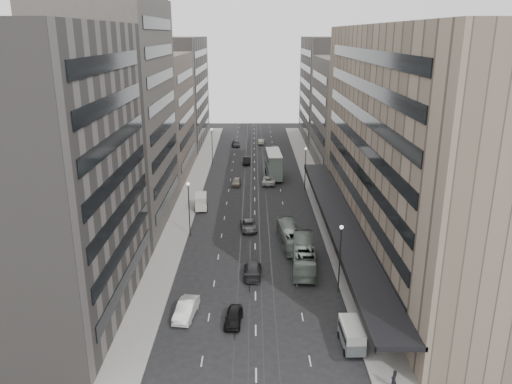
{
  "coord_description": "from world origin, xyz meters",
  "views": [
    {
      "loc": [
        -0.19,
        -57.12,
        28.88
      ],
      "look_at": [
        0.18,
        16.88,
        5.3
      ],
      "focal_mm": 35.0,
      "sensor_mm": 36.0,
      "label": 1
    }
  ],
  "objects_px": {
    "bus_far": "(290,236)",
    "panel_van": "(201,202)",
    "double_decker": "(274,164)",
    "bus_near": "(304,255)",
    "sedan_2": "(249,226)",
    "sedan_0": "(234,317)",
    "vw_microbus": "(352,334)",
    "sedan_1": "(186,309)",
    "pedestrian": "(394,380)"
  },
  "relations": [
    {
      "from": "double_decker",
      "to": "bus_far",
      "type": "bearing_deg",
      "value": -90.8
    },
    {
      "from": "double_decker",
      "to": "vw_microbus",
      "type": "xyz_separation_m",
      "value": [
        5.21,
        -59.13,
        -1.65
      ]
    },
    {
      "from": "sedan_2",
      "to": "double_decker",
      "type": "bearing_deg",
      "value": 74.73
    },
    {
      "from": "vw_microbus",
      "to": "pedestrian",
      "type": "relative_size",
      "value": 2.41
    },
    {
      "from": "bus_near",
      "to": "sedan_1",
      "type": "distance_m",
      "value": 18.24
    },
    {
      "from": "panel_van",
      "to": "pedestrian",
      "type": "distance_m",
      "value": 50.12
    },
    {
      "from": "panel_van",
      "to": "sedan_2",
      "type": "bearing_deg",
      "value": -53.52
    },
    {
      "from": "bus_near",
      "to": "double_decker",
      "type": "bearing_deg",
      "value": -82.46
    },
    {
      "from": "double_decker",
      "to": "pedestrian",
      "type": "xyz_separation_m",
      "value": [
        7.6,
        -65.41,
        -1.89
      ]
    },
    {
      "from": "bus_near",
      "to": "bus_far",
      "type": "xyz_separation_m",
      "value": [
        -1.38,
        6.77,
        -0.19
      ]
    },
    {
      "from": "sedan_1",
      "to": "vw_microbus",
      "type": "bearing_deg",
      "value": -10.32
    },
    {
      "from": "bus_near",
      "to": "panel_van",
      "type": "xyz_separation_m",
      "value": [
        -15.5,
        21.84,
        -0.14
      ]
    },
    {
      "from": "sedan_0",
      "to": "sedan_2",
      "type": "height_order",
      "value": "sedan_0"
    },
    {
      "from": "vw_microbus",
      "to": "panel_van",
      "type": "height_order",
      "value": "panel_van"
    },
    {
      "from": "double_decker",
      "to": "sedan_1",
      "type": "bearing_deg",
      "value": -104.31
    },
    {
      "from": "sedan_0",
      "to": "panel_van",
      "type": "bearing_deg",
      "value": 106.01
    },
    {
      "from": "panel_van",
      "to": "pedestrian",
      "type": "relative_size",
      "value": 2.38
    },
    {
      "from": "sedan_1",
      "to": "sedan_2",
      "type": "height_order",
      "value": "sedan_1"
    },
    {
      "from": "bus_near",
      "to": "double_decker",
      "type": "distance_m",
      "value": 41.74
    },
    {
      "from": "sedan_1",
      "to": "bus_far",
      "type": "bearing_deg",
      "value": 64.62
    },
    {
      "from": "vw_microbus",
      "to": "panel_van",
      "type": "distance_m",
      "value": 43.41
    },
    {
      "from": "sedan_2",
      "to": "bus_far",
      "type": "bearing_deg",
      "value": -50.1
    },
    {
      "from": "bus_far",
      "to": "double_decker",
      "type": "xyz_separation_m",
      "value": [
        -0.93,
        34.88,
        1.54
      ]
    },
    {
      "from": "panel_van",
      "to": "double_decker",
      "type": "bearing_deg",
      "value": 51.24
    },
    {
      "from": "bus_far",
      "to": "sedan_1",
      "type": "relative_size",
      "value": 1.98
    },
    {
      "from": "vw_microbus",
      "to": "panel_van",
      "type": "xyz_separation_m",
      "value": [
        -18.4,
        39.32,
        0.15
      ]
    },
    {
      "from": "bus_far",
      "to": "pedestrian",
      "type": "distance_m",
      "value": 31.25
    },
    {
      "from": "sedan_0",
      "to": "sedan_2",
      "type": "xyz_separation_m",
      "value": [
        1.33,
        25.93,
        -0.03
      ]
    },
    {
      "from": "vw_microbus",
      "to": "double_decker",
      "type": "bearing_deg",
      "value": 93.62
    },
    {
      "from": "bus_near",
      "to": "panel_van",
      "type": "height_order",
      "value": "bus_near"
    },
    {
      "from": "vw_microbus",
      "to": "sedan_1",
      "type": "bearing_deg",
      "value": 160.38
    },
    {
      "from": "sedan_1",
      "to": "sedan_0",
      "type": "bearing_deg",
      "value": -6.93
    },
    {
      "from": "sedan_0",
      "to": "pedestrian",
      "type": "distance_m",
      "value": 17.35
    },
    {
      "from": "bus_far",
      "to": "double_decker",
      "type": "relative_size",
      "value": 1.0
    },
    {
      "from": "vw_microbus",
      "to": "pedestrian",
      "type": "height_order",
      "value": "vw_microbus"
    },
    {
      "from": "sedan_2",
      "to": "bus_near",
      "type": "bearing_deg",
      "value": -65.52
    },
    {
      "from": "sedan_1",
      "to": "pedestrian",
      "type": "relative_size",
      "value": 2.78
    },
    {
      "from": "bus_near",
      "to": "sedan_2",
      "type": "height_order",
      "value": "bus_near"
    },
    {
      "from": "vw_microbus",
      "to": "sedan_1",
      "type": "distance_m",
      "value": 17.49
    },
    {
      "from": "bus_near",
      "to": "pedestrian",
      "type": "relative_size",
      "value": 6.28
    },
    {
      "from": "bus_far",
      "to": "vw_microbus",
      "type": "relative_size",
      "value": 2.3
    },
    {
      "from": "bus_far",
      "to": "panel_van",
      "type": "xyz_separation_m",
      "value": [
        -14.12,
        15.07,
        0.05
      ]
    },
    {
      "from": "sedan_2",
      "to": "pedestrian",
      "type": "bearing_deg",
      "value": -76.5
    },
    {
      "from": "bus_far",
      "to": "sedan_0",
      "type": "height_order",
      "value": "bus_far"
    },
    {
      "from": "pedestrian",
      "to": "sedan_0",
      "type": "bearing_deg",
      "value": -76.05
    },
    {
      "from": "panel_van",
      "to": "sedan_2",
      "type": "xyz_separation_m",
      "value": [
        8.23,
        -9.27,
        -0.78
      ]
    },
    {
      "from": "bus_near",
      "to": "sedan_0",
      "type": "bearing_deg",
      "value": 61.62
    },
    {
      "from": "bus_near",
      "to": "vw_microbus",
      "type": "relative_size",
      "value": 2.61
    },
    {
      "from": "double_decker",
      "to": "sedan_1",
      "type": "relative_size",
      "value": 1.98
    },
    {
      "from": "bus_far",
      "to": "pedestrian",
      "type": "height_order",
      "value": "bus_far"
    }
  ]
}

